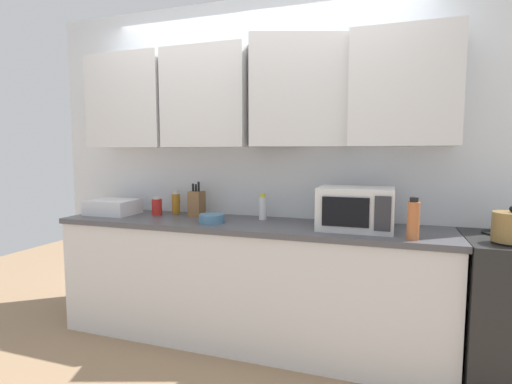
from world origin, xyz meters
The scene contains 11 objects.
wall_back_with_cabinets centered at (0.00, -0.07, 1.58)m, with size 3.72×0.53×2.60m.
counter_run centered at (0.00, -0.30, 0.45)m, with size 2.85×0.63×0.90m.
kettle centered at (1.64, -0.46, 1.00)m, with size 0.20×0.20×0.20m.
microwave centered at (0.79, -0.31, 1.04)m, with size 0.48×0.37×0.28m.
dish_rack centered at (-1.17, -0.30, 0.96)m, with size 0.38×0.30×0.12m, color silver.
knife_block centered at (-0.47, -0.16, 1.00)m, with size 0.10×0.12×0.28m.
bottle_white_jar centered at (0.09, -0.15, 0.99)m, with size 0.06×0.06×0.20m.
bottle_red_sauce centered at (-0.80, -0.23, 0.97)m, with size 0.08×0.08×0.15m.
bottle_amber_vinegar centered at (-0.69, -0.11, 0.99)m, with size 0.07×0.07×0.19m.
bottle_spice_jar centered at (1.13, -0.52, 1.02)m, with size 0.07×0.07×0.25m.
bowl_ceramic_small centered at (-0.22, -0.40, 0.93)m, with size 0.19×0.19×0.06m, color teal.
Camera 1 is at (0.99, -2.93, 1.40)m, focal length 27.22 mm.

